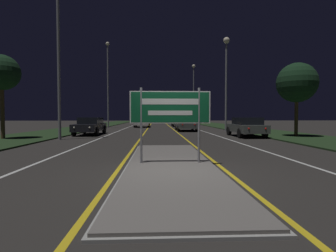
{
  "coord_description": "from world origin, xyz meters",
  "views": [
    {
      "loc": [
        -0.41,
        -6.93,
        1.5
      ],
      "look_at": [
        0.0,
        2.36,
        1.14
      ],
      "focal_mm": 28.0,
      "sensor_mm": 36.0,
      "label": 1
    }
  ],
  "objects_px": {
    "car_approaching_0": "(90,125)",
    "car_approaching_1": "(142,121)",
    "streetlight_left_far": "(108,76)",
    "streetlight_right_near": "(226,66)",
    "highway_sign": "(170,110)",
    "car_approaching_2": "(144,120)",
    "car_receding_1": "(186,123)",
    "streetlight_left_near": "(58,24)",
    "streetlight_right_far": "(194,85)",
    "car_receding_2": "(179,121)",
    "car_receding_0": "(246,126)"
  },
  "relations": [
    {
      "from": "car_approaching_0",
      "to": "car_approaching_1",
      "type": "height_order",
      "value": "car_approaching_1"
    },
    {
      "from": "streetlight_left_far",
      "to": "streetlight_right_near",
      "type": "relative_size",
      "value": 1.19
    },
    {
      "from": "highway_sign",
      "to": "car_approaching_2",
      "type": "bearing_deg",
      "value": 93.93
    },
    {
      "from": "streetlight_left_far",
      "to": "car_receding_1",
      "type": "relative_size",
      "value": 2.31
    },
    {
      "from": "car_approaching_1",
      "to": "car_receding_1",
      "type": "bearing_deg",
      "value": -62.19
    },
    {
      "from": "streetlight_left_far",
      "to": "car_approaching_0",
      "type": "xyz_separation_m",
      "value": [
        0.86,
        -12.61,
        -5.85
      ]
    },
    {
      "from": "highway_sign",
      "to": "streetlight_left_near",
      "type": "distance_m",
      "value": 12.49
    },
    {
      "from": "streetlight_left_far",
      "to": "streetlight_right_far",
      "type": "distance_m",
      "value": 18.21
    },
    {
      "from": "streetlight_right_far",
      "to": "car_approaching_2",
      "type": "height_order",
      "value": "streetlight_right_far"
    },
    {
      "from": "car_approaching_0",
      "to": "car_receding_1",
      "type": "bearing_deg",
      "value": 30.55
    },
    {
      "from": "streetlight_right_near",
      "to": "car_receding_2",
      "type": "distance_m",
      "value": 13.66
    },
    {
      "from": "streetlight_left_far",
      "to": "highway_sign",
      "type": "bearing_deg",
      "value": -75.81
    },
    {
      "from": "streetlight_right_near",
      "to": "streetlight_right_far",
      "type": "xyz_separation_m",
      "value": [
        -0.16,
        21.36,
        0.72
      ]
    },
    {
      "from": "streetlight_left_near",
      "to": "car_approaching_1",
      "type": "distance_m",
      "value": 20.21
    },
    {
      "from": "car_approaching_1",
      "to": "streetlight_right_far",
      "type": "bearing_deg",
      "value": 52.76
    },
    {
      "from": "streetlight_left_far",
      "to": "car_approaching_0",
      "type": "bearing_deg",
      "value": -86.08
    },
    {
      "from": "streetlight_right_far",
      "to": "car_receding_1",
      "type": "height_order",
      "value": "streetlight_right_far"
    },
    {
      "from": "car_approaching_0",
      "to": "car_approaching_1",
      "type": "relative_size",
      "value": 0.97
    },
    {
      "from": "car_receding_0",
      "to": "car_approaching_0",
      "type": "xyz_separation_m",
      "value": [
        -11.83,
        2.64,
        -0.01
      ]
    },
    {
      "from": "streetlight_right_near",
      "to": "streetlight_right_far",
      "type": "height_order",
      "value": "streetlight_right_far"
    },
    {
      "from": "car_receding_2",
      "to": "highway_sign",
      "type": "bearing_deg",
      "value": -95.38
    },
    {
      "from": "streetlight_left_near",
      "to": "streetlight_right_far",
      "type": "xyz_separation_m",
      "value": [
        12.78,
        29.98,
        -0.17
      ]
    },
    {
      "from": "car_receding_0",
      "to": "car_receding_2",
      "type": "height_order",
      "value": "car_receding_2"
    },
    {
      "from": "streetlight_right_near",
      "to": "car_approaching_2",
      "type": "bearing_deg",
      "value": 112.47
    },
    {
      "from": "highway_sign",
      "to": "car_receding_2",
      "type": "relative_size",
      "value": 0.52
    },
    {
      "from": "highway_sign",
      "to": "car_approaching_0",
      "type": "height_order",
      "value": "highway_sign"
    },
    {
      "from": "highway_sign",
      "to": "streetlight_left_far",
      "type": "height_order",
      "value": "streetlight_left_far"
    },
    {
      "from": "streetlight_right_far",
      "to": "highway_sign",
      "type": "bearing_deg",
      "value": -99.08
    },
    {
      "from": "highway_sign",
      "to": "car_receding_0",
      "type": "bearing_deg",
      "value": 60.82
    },
    {
      "from": "car_approaching_0",
      "to": "car_approaching_2",
      "type": "xyz_separation_m",
      "value": [
        3.02,
        26.22,
        0.02
      ]
    },
    {
      "from": "streetlight_left_far",
      "to": "car_receding_0",
      "type": "distance_m",
      "value": 20.69
    },
    {
      "from": "streetlight_right_near",
      "to": "streetlight_right_far",
      "type": "distance_m",
      "value": 21.38
    },
    {
      "from": "streetlight_right_far",
      "to": "car_receding_0",
      "type": "distance_m",
      "value": 28.85
    },
    {
      "from": "streetlight_left_far",
      "to": "car_receding_2",
      "type": "xyz_separation_m",
      "value": [
        9.4,
        3.44,
        -5.83
      ]
    },
    {
      "from": "car_receding_2",
      "to": "car_receding_0",
      "type": "bearing_deg",
      "value": -80.0
    },
    {
      "from": "highway_sign",
      "to": "car_approaching_2",
      "type": "xyz_separation_m",
      "value": [
        -2.73,
        39.75,
        -0.92
      ]
    },
    {
      "from": "streetlight_right_far",
      "to": "car_approaching_0",
      "type": "height_order",
      "value": "streetlight_right_far"
    },
    {
      "from": "car_receding_0",
      "to": "car_approaching_2",
      "type": "bearing_deg",
      "value": 106.98
    },
    {
      "from": "streetlight_right_far",
      "to": "car_receding_2",
      "type": "relative_size",
      "value": 2.33
    },
    {
      "from": "streetlight_left_near",
      "to": "streetlight_left_far",
      "type": "xyz_separation_m",
      "value": [
        -0.07,
        17.09,
        -0.68
      ]
    },
    {
      "from": "streetlight_left_near",
      "to": "car_receding_2",
      "type": "bearing_deg",
      "value": 65.56
    },
    {
      "from": "streetlight_left_near",
      "to": "car_receding_1",
      "type": "relative_size",
      "value": 2.35
    },
    {
      "from": "streetlight_right_far",
      "to": "car_approaching_1",
      "type": "distance_m",
      "value": 15.54
    },
    {
      "from": "streetlight_right_near",
      "to": "car_receding_0",
      "type": "bearing_deg",
      "value": -92.71
    },
    {
      "from": "car_receding_0",
      "to": "car_receding_2",
      "type": "xyz_separation_m",
      "value": [
        -3.3,
        18.69,
        0.01
      ]
    },
    {
      "from": "car_approaching_2",
      "to": "car_approaching_0",
      "type": "bearing_deg",
      "value": -96.56
    },
    {
      "from": "car_receding_0",
      "to": "car_receding_1",
      "type": "xyz_separation_m",
      "value": [
        -3.53,
        7.54,
        0.02
      ]
    },
    {
      "from": "streetlight_right_far",
      "to": "car_receding_1",
      "type": "distance_m",
      "value": 21.87
    },
    {
      "from": "car_receding_0",
      "to": "car_receding_1",
      "type": "bearing_deg",
      "value": 115.08
    },
    {
      "from": "streetlight_right_far",
      "to": "car_receding_1",
      "type": "bearing_deg",
      "value": -100.14
    }
  ]
}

